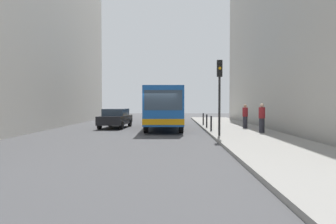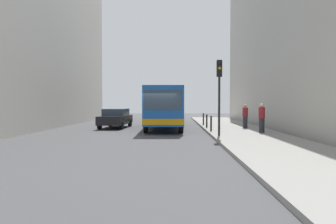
{
  "view_description": "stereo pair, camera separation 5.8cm",
  "coord_description": "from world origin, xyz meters",
  "px_view_note": "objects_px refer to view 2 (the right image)",
  "views": [
    {
      "loc": [
        1.09,
        -19.62,
        1.93
      ],
      "look_at": [
        0.66,
        2.63,
        1.29
      ],
      "focal_mm": 33.84,
      "sensor_mm": 36.0,
      "label": 1
    },
    {
      "loc": [
        1.15,
        -19.62,
        1.93
      ],
      "look_at": [
        0.66,
        2.63,
        1.29
      ],
      "focal_mm": 33.84,
      "sensor_mm": 36.0,
      "label": 2
    }
  ],
  "objects_px": {
    "bollard_near": "(211,123)",
    "traffic_light": "(219,83)",
    "pedestrian_mid_sidewalk": "(245,116)",
    "car_beside_bus": "(116,118)",
    "bollard_far": "(203,119)",
    "pedestrian_near_signal": "(262,118)",
    "car_behind_bus": "(164,114)",
    "bollard_mid": "(207,121)",
    "bus": "(164,106)"
  },
  "relations": [
    {
      "from": "bus",
      "to": "pedestrian_mid_sidewalk",
      "type": "bearing_deg",
      "value": 160.96
    },
    {
      "from": "car_beside_bus",
      "to": "pedestrian_near_signal",
      "type": "bearing_deg",
      "value": 154.64
    },
    {
      "from": "bollard_near",
      "to": "bollard_far",
      "type": "height_order",
      "value": "same"
    },
    {
      "from": "bollard_mid",
      "to": "bollard_far",
      "type": "relative_size",
      "value": 1.0
    },
    {
      "from": "traffic_light",
      "to": "bollard_near",
      "type": "bearing_deg",
      "value": 91.94
    },
    {
      "from": "pedestrian_near_signal",
      "to": "bollard_mid",
      "type": "bearing_deg",
      "value": 134.07
    },
    {
      "from": "bollard_near",
      "to": "pedestrian_mid_sidewalk",
      "type": "bearing_deg",
      "value": 41.09
    },
    {
      "from": "bollard_near",
      "to": "pedestrian_mid_sidewalk",
      "type": "relative_size",
      "value": 0.56
    },
    {
      "from": "pedestrian_mid_sidewalk",
      "to": "pedestrian_near_signal",
      "type": "bearing_deg",
      "value": -67.14
    },
    {
      "from": "bus",
      "to": "car_beside_bus",
      "type": "distance_m",
      "value": 3.89
    },
    {
      "from": "car_behind_bus",
      "to": "bollard_far",
      "type": "distance_m",
      "value": 8.51
    },
    {
      "from": "bus",
      "to": "pedestrian_mid_sidewalk",
      "type": "xyz_separation_m",
      "value": [
        5.8,
        -1.86,
        -0.74
      ]
    },
    {
      "from": "bollard_mid",
      "to": "bollard_far",
      "type": "bearing_deg",
      "value": 90.0
    },
    {
      "from": "bollard_near",
      "to": "pedestrian_near_signal",
      "type": "distance_m",
      "value": 3.14
    },
    {
      "from": "bus",
      "to": "car_behind_bus",
      "type": "xyz_separation_m",
      "value": [
        -0.35,
        9.03,
        -0.94
      ]
    },
    {
      "from": "pedestrian_mid_sidewalk",
      "to": "bollard_far",
      "type": "bearing_deg",
      "value": 149.74
    },
    {
      "from": "bus",
      "to": "car_behind_bus",
      "type": "bearing_deg",
      "value": -89.03
    },
    {
      "from": "pedestrian_near_signal",
      "to": "pedestrian_mid_sidewalk",
      "type": "relative_size",
      "value": 1.05
    },
    {
      "from": "bus",
      "to": "bollard_near",
      "type": "xyz_separation_m",
      "value": [
        3.13,
        -4.2,
        -1.1
      ]
    },
    {
      "from": "traffic_light",
      "to": "bollard_far",
      "type": "xyz_separation_m",
      "value": [
        -0.1,
        8.41,
        -2.38
      ]
    },
    {
      "from": "bollard_near",
      "to": "traffic_light",
      "type": "bearing_deg",
      "value": -88.06
    },
    {
      "from": "traffic_light",
      "to": "car_behind_bus",
      "type": "bearing_deg",
      "value": 102.45
    },
    {
      "from": "pedestrian_mid_sidewalk",
      "to": "bus",
      "type": "bearing_deg",
      "value": -178.58
    },
    {
      "from": "car_beside_bus",
      "to": "bollard_near",
      "type": "xyz_separation_m",
      "value": [
        6.9,
        -4.26,
        -0.16
      ]
    },
    {
      "from": "bus",
      "to": "bollard_far",
      "type": "distance_m",
      "value": 3.55
    },
    {
      "from": "car_behind_bus",
      "to": "bollard_near",
      "type": "height_order",
      "value": "car_behind_bus"
    },
    {
      "from": "traffic_light",
      "to": "bollard_near",
      "type": "relative_size",
      "value": 4.32
    },
    {
      "from": "bollard_near",
      "to": "bollard_mid",
      "type": "distance_m",
      "value": 2.73
    },
    {
      "from": "traffic_light",
      "to": "bollard_near",
      "type": "height_order",
      "value": "traffic_light"
    },
    {
      "from": "bollard_near",
      "to": "bollard_far",
      "type": "xyz_separation_m",
      "value": [
        0.0,
        5.47,
        0.0
      ]
    },
    {
      "from": "car_behind_bus",
      "to": "bollard_near",
      "type": "relative_size",
      "value": 4.75
    },
    {
      "from": "bollard_far",
      "to": "pedestrian_near_signal",
      "type": "xyz_separation_m",
      "value": [
        2.9,
        -6.61,
        0.41
      ]
    },
    {
      "from": "traffic_light",
      "to": "bollard_far",
      "type": "relative_size",
      "value": 4.32
    },
    {
      "from": "bollard_mid",
      "to": "car_beside_bus",
      "type": "bearing_deg",
      "value": 167.53
    },
    {
      "from": "car_behind_bus",
      "to": "bollard_far",
      "type": "height_order",
      "value": "car_behind_bus"
    },
    {
      "from": "traffic_light",
      "to": "bollard_near",
      "type": "xyz_separation_m",
      "value": [
        -0.1,
        2.95,
        -2.38
      ]
    },
    {
      "from": "car_behind_bus",
      "to": "traffic_light",
      "type": "distance_m",
      "value": 16.72
    },
    {
      "from": "car_behind_bus",
      "to": "pedestrian_near_signal",
      "type": "bearing_deg",
      "value": 109.83
    },
    {
      "from": "bus",
      "to": "car_beside_bus",
      "type": "height_order",
      "value": "bus"
    },
    {
      "from": "pedestrian_mid_sidewalk",
      "to": "car_beside_bus",
      "type": "bearing_deg",
      "value": -172.14
    },
    {
      "from": "car_beside_bus",
      "to": "bollard_mid",
      "type": "xyz_separation_m",
      "value": [
        6.9,
        -1.53,
        -0.16
      ]
    },
    {
      "from": "bollard_near",
      "to": "bollard_far",
      "type": "distance_m",
      "value": 5.47
    },
    {
      "from": "bollard_far",
      "to": "pedestrian_mid_sidewalk",
      "type": "xyz_separation_m",
      "value": [
        2.68,
        -3.13,
        0.36
      ]
    },
    {
      "from": "traffic_light",
      "to": "bollard_mid",
      "type": "bearing_deg",
      "value": 91.01
    },
    {
      "from": "bus",
      "to": "car_beside_bus",
      "type": "relative_size",
      "value": 2.46
    },
    {
      "from": "bollard_mid",
      "to": "bus",
      "type": "bearing_deg",
      "value": 154.9
    },
    {
      "from": "traffic_light",
      "to": "pedestrian_near_signal",
      "type": "distance_m",
      "value": 3.87
    },
    {
      "from": "car_behind_bus",
      "to": "pedestrian_near_signal",
      "type": "height_order",
      "value": "pedestrian_near_signal"
    },
    {
      "from": "bus",
      "to": "pedestrian_mid_sidewalk",
      "type": "height_order",
      "value": "bus"
    },
    {
      "from": "bus",
      "to": "traffic_light",
      "type": "bearing_deg",
      "value": 113.07
    }
  ]
}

